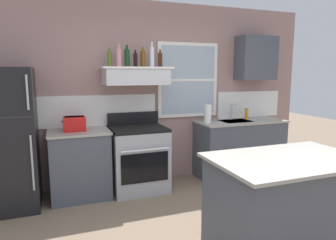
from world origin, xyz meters
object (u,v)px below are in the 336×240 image
stove_range (139,158)px  bottle_balsamic_dark (135,60)px  toaster (74,123)px  paper_towel_roll (208,114)px  bottle_dark_green_wine (127,58)px  bottle_rose_pink (119,57)px  kitchen_island (286,205)px  dish_soap_bottle (246,113)px  bottle_olive_oil_square (110,59)px  refrigerator (6,140)px  bottle_amber_wine (143,59)px  bottle_brown_stout (160,60)px  bottle_clear_tall (152,57)px

stove_range → bottle_balsamic_dark: size_ratio=4.75×
toaster → paper_towel_roll: size_ratio=1.10×
stove_range → bottle_dark_green_wine: 1.41m
toaster → bottle_rose_pink: bearing=3.7°
toaster → kitchen_island: (1.73, -2.00, -0.55)m
stove_range → bottle_rose_pink: size_ratio=3.62×
kitchen_island → dish_soap_bottle: bearing=64.5°
kitchen_island → bottle_balsamic_dark: bearing=113.5°
toaster → bottle_rose_pink: size_ratio=0.99×
bottle_olive_oil_square → dish_soap_bottle: bottle_olive_oil_square is taller
refrigerator → bottle_amber_wine: (1.77, 0.15, 1.00)m
bottle_olive_oil_square → paper_towel_roll: bottle_olive_oil_square is taller
stove_range → bottle_amber_wine: bottle_amber_wine is taller
bottle_dark_green_wine → bottle_brown_stout: size_ratio=1.20×
toaster → bottle_brown_stout: bearing=1.5°
refrigerator → stove_range: bearing=0.8°
bottle_amber_wine → dish_soap_bottle: size_ratio=1.53×
stove_range → toaster: bearing=177.3°
bottle_balsamic_dark → bottle_clear_tall: size_ratio=0.67×
stove_range → dish_soap_bottle: (1.88, 0.14, 0.54)m
toaster → paper_towel_roll: 1.96m
bottle_rose_pink → dish_soap_bottle: bearing=1.6°
stove_range → bottle_rose_pink: 1.43m
bottle_dark_green_wine → bottle_clear_tall: (0.35, -0.01, 0.02)m
refrigerator → bottle_amber_wine: size_ratio=6.29×
bottle_balsamic_dark → refrigerator: bearing=-176.7°
stove_range → bottle_dark_green_wine: bearing=140.3°
paper_towel_roll → bottle_brown_stout: bearing=177.5°
bottle_rose_pink → toaster: bearing=-176.3°
dish_soap_bottle → kitchen_island: dish_soap_bottle is taller
bottle_clear_tall → paper_towel_roll: 1.22m
bottle_brown_stout → paper_towel_roll: bearing=-2.5°
paper_towel_roll → bottle_dark_green_wine: bearing=177.3°
bottle_balsamic_dark → bottle_brown_stout: bottle_brown_stout is taller
bottle_balsamic_dark → paper_towel_roll: size_ratio=0.85×
toaster → dish_soap_bottle: bearing=2.1°
toaster → bottle_amber_wine: size_ratio=1.08×
toaster → stove_range: toaster is taller
toaster → kitchen_island: size_ratio=0.21×
paper_towel_roll → bottle_clear_tall: bearing=176.8°
kitchen_island → paper_towel_roll: bearing=83.3°
refrigerator → bottle_olive_oil_square: bearing=6.9°
kitchen_island → stove_range: bearing=114.1°
paper_towel_roll → kitchen_island: 2.10m
refrigerator → bottle_dark_green_wine: size_ratio=5.89×
bottle_rose_pink → kitchen_island: 2.72m
bottle_olive_oil_square → paper_towel_roll: size_ratio=0.94×
bottle_olive_oil_square → bottle_dark_green_wine: 0.23m
stove_range → bottle_clear_tall: 1.45m
kitchen_island → bottle_dark_green_wine: bearing=115.8°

